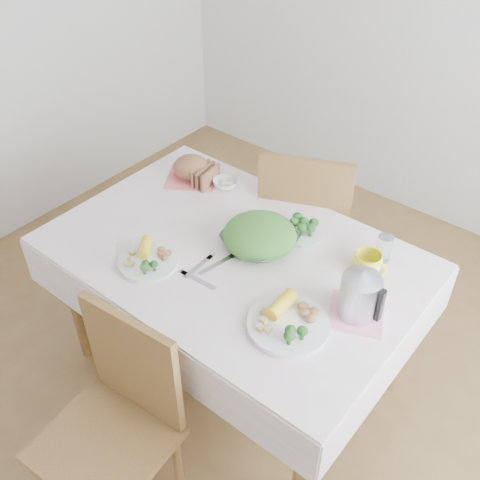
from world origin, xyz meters
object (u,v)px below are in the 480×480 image
Objects in this scene: salad_bowl at (259,241)px; yellow_mug at (367,263)px; chair_far at (306,227)px; dining_table at (234,316)px; dinner_plate_left at (149,262)px; chair_near at (104,443)px; electric_kettle at (361,291)px; dinner_plate_right at (288,325)px.

yellow_mug is at bearing 19.57° from salad_bowl.
dining_table is at bearing 70.40° from chair_far.
chair_far is 0.76m from yellow_mug.
dining_table is at bearing 51.95° from dinner_plate_left.
chair_near reaches higher than salad_bowl.
yellow_mug reaches higher than dinner_plate_left.
chair_far is at bearing 141.79° from yellow_mug.
dinner_plate_left is at bearing -144.03° from yellow_mug.
chair_near reaches higher than dinner_plate_left.
salad_bowl reaches higher than dinner_plate_left.
dining_table is 7.00× the size of electric_kettle.
yellow_mug is (0.07, 0.43, 0.03)m from dinner_plate_right.
salad_bowl is 0.44m from yellow_mug.
dining_table is 0.44m from salad_bowl.
chair_far is 3.49× the size of salad_bowl.
chair_far is at bearing 94.49° from dining_table.
yellow_mug is at bearing 123.32° from electric_kettle.
yellow_mug is 0.57× the size of electric_kettle.
electric_kettle reaches higher than yellow_mug.
dining_table is 1.50× the size of chair_near.
dinner_plate_right is (0.46, -0.85, 0.31)m from chair_far.
chair_near is at bearing -118.26° from dinner_plate_right.
chair_near is at bearing -89.10° from salad_bowl.
electric_kettle reaches higher than dinner_plate_left.
chair_near is (0.08, -0.81, 0.09)m from dining_table.
chair_far is at bearing 80.15° from dinner_plate_left.
dinner_plate_right is at bearing -39.16° from salad_bowl.
dinner_plate_right is at bearing -99.17° from yellow_mug.
dinner_plate_left is at bearing -128.05° from dining_table.
dining_table is at bearing -128.67° from salad_bowl.
chair_far is 4.96× the size of electric_kettle.
dinner_plate_right is (0.33, 0.61, 0.31)m from chair_near.
chair_near is 3.18× the size of dinner_plate_right.
yellow_mug is at bearing 25.80° from dining_table.
electric_kettle is (0.09, -0.22, 0.08)m from yellow_mug.
dinner_plate_right is (0.41, -0.19, 0.40)m from dining_table.
chair_near is at bearing -110.97° from yellow_mug.
chair_far is 3.38× the size of dinner_plate_right.
electric_kettle reaches higher than chair_near.
dinner_plate_right is 0.43m from yellow_mug.
electric_kettle is (0.50, -0.08, 0.09)m from salad_bowl.
electric_kettle is at bearing 52.45° from dinner_plate_right.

